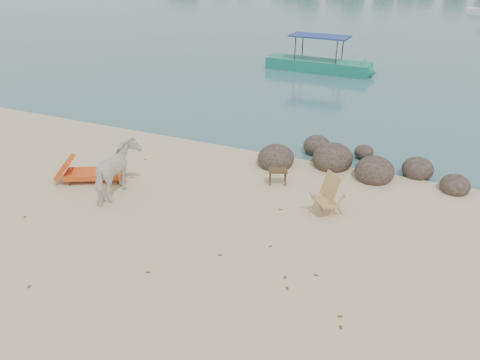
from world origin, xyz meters
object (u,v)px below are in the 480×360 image
object	(u,v)px
deck_chair	(327,198)
boat_near	(319,42)
lounge_chair	(95,171)
cow	(118,172)
boulders	(346,163)
side_table	(278,178)

from	to	relation	value
deck_chair	boat_near	world-z (taller)	boat_near
lounge_chair	cow	bearing A→B (deg)	-47.83
boulders	side_table	bearing A→B (deg)	-130.76
deck_chair	lounge_chair	bearing A→B (deg)	-130.77
boulders	boat_near	bearing A→B (deg)	109.31
cow	boulders	bearing A→B (deg)	-153.25
side_table	deck_chair	size ratio (longest dim) A/B	0.55
cow	deck_chair	distance (m)	5.82
lounge_chair	side_table	bearing A→B (deg)	-6.04
lounge_chair	boulders	bearing A→B (deg)	2.59
boulders	cow	distance (m)	7.10
cow	boat_near	distance (m)	16.89
side_table	boat_near	bearing A→B (deg)	78.32
side_table	cow	bearing A→B (deg)	-169.75
boulders	side_table	world-z (taller)	boulders
cow	lounge_chair	bearing A→B (deg)	-32.06
deck_chair	side_table	bearing A→B (deg)	-170.88
cow	side_table	bearing A→B (deg)	-159.12
boat_near	lounge_chair	bearing A→B (deg)	-96.36
lounge_chair	boat_near	xyz separation A→B (m)	(2.44, 16.36, 1.28)
deck_chair	boat_near	distance (m)	16.15
side_table	lounge_chair	xyz separation A→B (m)	(-5.14, -2.02, 0.10)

